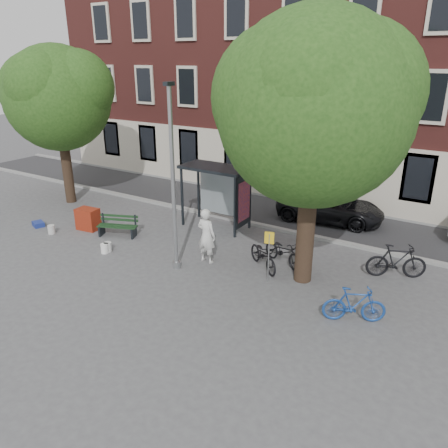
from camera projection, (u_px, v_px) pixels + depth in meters
ground at (177, 268)px, 15.03m from camera, size 90.00×90.00×0.00m
road at (268, 211)px, 20.56m from camera, size 40.00×4.00×0.01m
curb_near at (248, 222)px, 18.96m from camera, size 40.00×0.25×0.12m
curb_far at (286, 199)px, 22.13m from camera, size 40.00×0.25×0.12m
building_row at (325, 52)px, 22.80m from camera, size 30.00×8.00×14.00m
lamppost at (173, 190)px, 14.03m from camera, size 0.28×0.35×6.11m
tree_right at (314, 102)px, 12.12m from camera, size 5.76×5.60×8.20m
tree_left at (55, 94)px, 19.90m from camera, size 5.18×4.86×7.40m
bus_shelter at (225, 184)px, 17.89m from camera, size 2.85×1.45×2.62m
painter at (206, 236)px, 15.14m from camera, size 0.74×0.51×1.97m
bench at (118, 227)px, 17.59m from camera, size 1.67×1.07×0.82m
bike_a at (284, 251)px, 15.10m from camera, size 1.96×1.34×0.98m
bike_b at (354, 305)px, 11.82m from camera, size 1.75×1.20×1.03m
bike_c at (263, 255)px, 14.83m from camera, size 1.87×1.62×0.97m
bike_d at (396, 261)px, 14.19m from camera, size 1.97×1.33×1.16m
car_dark at (330, 207)px, 19.12m from camera, size 4.81×2.70×1.27m
red_stand at (88, 219)px, 18.23m from camera, size 0.96×0.70×0.90m
blue_crate at (38, 224)px, 18.66m from camera, size 0.66×0.57×0.20m
bucket_a at (105, 248)px, 16.10m from camera, size 0.37×0.37×0.36m
bucket_b at (108, 247)px, 16.22m from camera, size 0.36×0.36×0.36m
bucket_c at (51, 229)px, 17.87m from camera, size 0.32×0.32×0.36m
notice_sign at (269, 247)px, 13.64m from camera, size 0.29×0.11×1.74m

